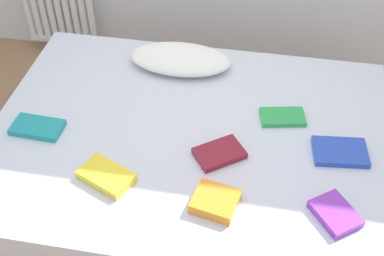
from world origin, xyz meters
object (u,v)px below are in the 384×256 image
textbook_orange (215,201)px  textbook_yellow (106,176)px  radiator (58,9)px  textbook_teal (37,127)px  bed (190,167)px  textbook_maroon (219,153)px  textbook_purple (335,214)px  textbook_green (283,117)px  pillow (180,59)px  textbook_blue (340,152)px

textbook_orange → textbook_yellow: 0.50m
radiator → textbook_yellow: 1.79m
radiator → textbook_yellow: radiator is taller
textbook_teal → textbook_orange: bearing=-15.7°
textbook_teal → textbook_orange: size_ratio=1.33×
bed → textbook_maroon: (0.16, -0.13, 0.27)m
bed → radiator: bearing=134.2°
bed → textbook_orange: bearing=-66.4°
bed → textbook_yellow: size_ratio=8.51×
textbook_yellow → textbook_maroon: bearing=50.0°
textbook_purple → textbook_green: bearing=166.5°
radiator → pillow: 1.24m
textbook_green → textbook_orange: textbook_orange is taller
textbook_blue → textbook_purple: size_ratio=1.29×
textbook_orange → textbook_yellow: textbook_orange is taller
textbook_green → textbook_teal: size_ratio=0.89×
bed → textbook_blue: size_ratio=8.08×
textbook_maroon → textbook_blue: bearing=-24.8°
textbook_blue → textbook_teal: textbook_teal is taller
radiator → textbook_orange: size_ratio=2.96×
textbook_purple → textbook_maroon: textbook_purple is taller
textbook_green → textbook_yellow: size_ratio=0.93×
textbook_teal → textbook_maroon: bearing=1.5°
textbook_teal → textbook_yellow: bearing=-27.4°
pillow → textbook_yellow: 0.89m
bed → textbook_teal: bearing=-171.2°
textbook_blue → textbook_maroon: (-0.55, -0.11, 0.00)m
bed → textbook_teal: textbook_teal is taller
bed → textbook_blue: textbook_blue is taller
bed → textbook_purple: textbook_purple is taller
bed → textbook_yellow: bearing=-130.6°
textbook_teal → textbook_yellow: 0.49m
textbook_green → textbook_blue: 0.34m
textbook_teal → bed: bearing=11.4°
textbook_maroon → textbook_orange: textbook_orange is taller
textbook_blue → textbook_orange: size_ratio=1.35×
textbook_green → pillow: bearing=138.6°
textbook_orange → pillow: bearing=121.1°
textbook_green → bed: bearing=-169.5°
textbook_blue → textbook_orange: bearing=-149.3°
textbook_green → textbook_orange: (-0.25, -0.59, 0.01)m
textbook_blue → bed: bearing=172.1°
textbook_blue → textbook_yellow: textbook_yellow is taller
bed → textbook_maroon: size_ratio=9.15×
bed → textbook_teal: size_ratio=8.15×
textbook_green → radiator: bearing=136.2°
textbook_blue → textbook_yellow: bearing=-167.8°
textbook_orange → textbook_maroon: bearing=105.8°
textbook_purple → textbook_orange: bearing=-123.3°
textbook_orange → textbook_yellow: (-0.49, 0.06, -0.00)m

